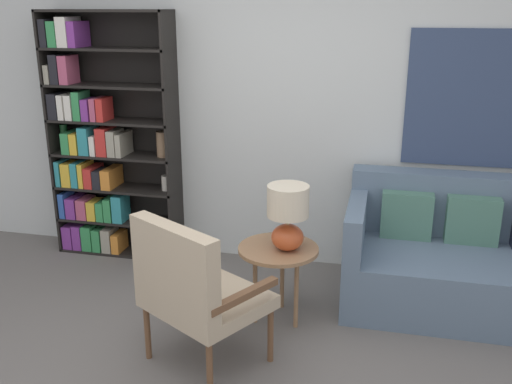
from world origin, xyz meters
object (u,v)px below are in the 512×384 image
at_px(armchair, 192,286).
at_px(couch, 470,260).
at_px(table_lamp, 288,214).
at_px(side_table, 278,255).
at_px(bookshelf, 100,146).

bearing_deg(armchair, couch, 35.76).
relative_size(armchair, couch, 0.54).
distance_m(armchair, table_lamp, 0.80).
bearing_deg(couch, table_lamp, -155.91).
xyz_separation_m(couch, table_lamp, (-1.20, -0.54, 0.44)).
bearing_deg(couch, side_table, -157.62).
bearing_deg(side_table, bookshelf, 154.28).
relative_size(bookshelf, side_table, 3.78).
height_order(bookshelf, side_table, bookshelf).
height_order(armchair, table_lamp, table_lamp).
xyz_separation_m(bookshelf, table_lamp, (1.71, -0.81, -0.16)).
distance_m(side_table, table_lamp, 0.31).
distance_m(bookshelf, table_lamp, 1.90).
xyz_separation_m(bookshelf, armchair, (1.29, -1.45, -0.39)).
bearing_deg(table_lamp, couch, 24.09).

